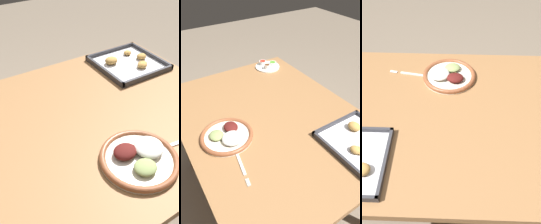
% 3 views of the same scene
% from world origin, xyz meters
% --- Properties ---
extents(ground_plane, '(8.00, 8.00, 0.00)m').
position_xyz_m(ground_plane, '(0.00, 0.00, 0.00)').
color(ground_plane, '#7A6B59').
extents(dining_table, '(1.16, 0.88, 0.74)m').
position_xyz_m(dining_table, '(0.00, 0.00, 0.63)').
color(dining_table, olive).
rests_on(dining_table, ground_plane).
extents(dinner_plate, '(0.25, 0.25, 0.05)m').
position_xyz_m(dinner_plate, '(0.03, -0.25, 0.75)').
color(dinner_plate, beige).
rests_on(dinner_plate, dining_table).
extents(baking_tray, '(0.30, 0.30, 0.04)m').
position_xyz_m(baking_tray, '(0.39, 0.24, 0.75)').
color(baking_tray, '#333338').
rests_on(baking_tray, dining_table).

